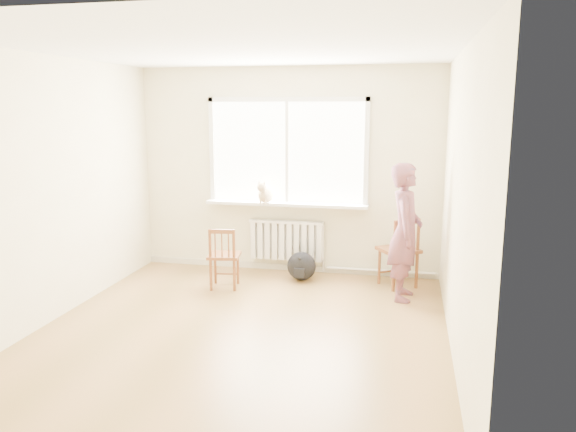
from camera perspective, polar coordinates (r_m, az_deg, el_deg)
The scene contains 13 objects.
floor at distance 5.64m, azimuth -4.94°, elevation -11.81°, with size 4.50×4.50×0.00m, color olive.
ceiling at distance 5.22m, azimuth -5.44°, elevation 16.65°, with size 4.50×4.50×0.00m, color white.
back_wall at distance 7.42m, azimuth -0.02°, elevation 4.57°, with size 4.00×0.01×2.70m, color beige.
window at distance 7.37m, azimuth -0.06°, elevation 6.96°, with size 2.12×0.05×1.42m.
windowsill at distance 7.38m, azimuth -0.20°, elevation 1.23°, with size 2.15×0.22×0.04m, color white.
radiator at distance 7.49m, azimuth -0.17°, elevation -2.44°, with size 1.00×0.12×0.55m.
heating_pipe at distance 7.46m, azimuth 9.35°, elevation -5.51°, with size 0.04×0.04×1.40m, color silver.
baseboard at distance 7.67m, azimuth -0.04°, elevation -5.22°, with size 4.00×0.03×0.08m, color beige.
chair_left at distance 6.87m, azimuth -6.55°, elevation -4.24°, with size 0.43×0.41×0.76m.
chair_right at distance 6.99m, azimuth 11.37°, elevation -3.64°, with size 0.59×0.58×0.87m.
person at distance 6.51m, azimuth 11.83°, elevation -1.60°, with size 0.57×0.38×1.57m, color #C3415D.
cat at distance 7.33m, azimuth -2.32°, elevation 2.31°, with size 0.23×0.46×0.31m.
backpack at distance 7.20m, azimuth 1.38°, elevation -5.10°, with size 0.37×0.28×0.37m, color black.
Camera 1 is at (1.55, -4.96, 2.18)m, focal length 35.00 mm.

